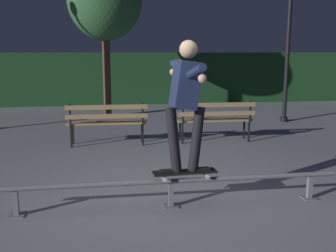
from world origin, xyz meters
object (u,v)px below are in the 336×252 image
(park_bench_left_center, at_px, (215,117))
(tree_behind_benches, at_px, (105,0))
(park_bench_leftmost, at_px, (107,119))
(skateboard, at_px, (185,172))
(grind_rail, at_px, (171,185))
(lamp_post_right, at_px, (289,27))
(skateboarder, at_px, (186,95))

(park_bench_left_center, xyz_separation_m, tree_behind_benches, (-2.22, 3.70, 2.75))
(park_bench_leftmost, xyz_separation_m, tree_behind_benches, (0.00, 3.70, 2.75))
(skateboard, bearing_deg, park_bench_left_center, 68.75)
(park_bench_left_center, bearing_deg, tree_behind_benches, 120.97)
(grind_rail, xyz_separation_m, park_bench_left_center, (1.46, 3.32, 0.26))
(grind_rail, bearing_deg, lamp_post_right, 53.86)
(park_bench_left_center, bearing_deg, grind_rail, -113.76)
(park_bench_leftmost, distance_m, tree_behind_benches, 4.61)
(skateboarder, bearing_deg, park_bench_left_center, 68.80)
(tree_behind_benches, bearing_deg, park_bench_leftmost, -90.04)
(grind_rail, distance_m, park_bench_left_center, 3.63)
(park_bench_leftmost, bearing_deg, lamp_post_right, 24.03)
(grind_rail, distance_m, park_bench_leftmost, 3.41)
(skateboarder, height_order, park_bench_left_center, skateboarder)
(skateboarder, distance_m, park_bench_left_center, 3.65)
(lamp_post_right, bearing_deg, park_bench_leftmost, -155.97)
(park_bench_leftmost, height_order, tree_behind_benches, tree_behind_benches)
(park_bench_leftmost, relative_size, lamp_post_right, 0.41)
(skateboarder, bearing_deg, skateboard, -176.48)
(grind_rail, height_order, tree_behind_benches, tree_behind_benches)
(skateboarder, distance_m, park_bench_leftmost, 3.54)
(skateboarder, height_order, lamp_post_right, lamp_post_right)
(skateboard, relative_size, tree_behind_benches, 0.18)
(grind_rail, xyz_separation_m, skateboard, (0.17, -0.00, 0.15))
(skateboard, distance_m, skateboarder, 0.94)
(park_bench_leftmost, bearing_deg, grind_rail, -77.06)
(tree_behind_benches, height_order, lamp_post_right, tree_behind_benches)
(grind_rail, height_order, skateboarder, skateboarder)
(park_bench_left_center, bearing_deg, skateboard, -111.25)
(skateboard, height_order, park_bench_leftmost, park_bench_leftmost)
(park_bench_leftmost, bearing_deg, skateboarder, -74.25)
(lamp_post_right, bearing_deg, skateboard, -124.95)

